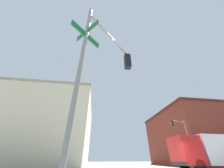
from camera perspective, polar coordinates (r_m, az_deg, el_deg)
traffic_signal_near at (r=4.53m, az=-1.31°, el=11.88°), size 2.43×2.33×5.87m
traffic_signal_far at (r=20.35m, az=29.96°, el=-18.96°), size 3.16×1.49×6.07m
building_brick at (r=35.78m, az=37.08°, el=-19.52°), size 18.98×17.25×10.46m
building_stucco at (r=29.09m, az=-28.82°, el=-18.67°), size 17.25×18.98×11.98m
delivery_truck at (r=17.59m, az=40.72°, el=-22.84°), size 8.92×2.68×3.13m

